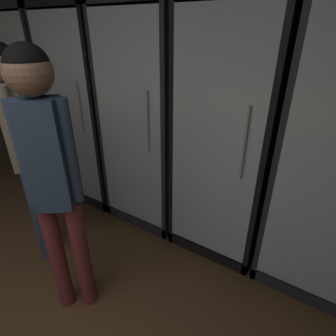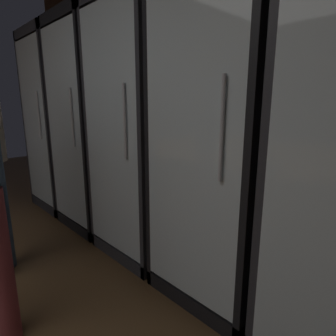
# 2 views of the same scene
# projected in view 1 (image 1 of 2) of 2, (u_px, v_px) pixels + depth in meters

# --- Properties ---
(wall_back) EXTENTS (6.00, 0.06, 2.80)m
(wall_back) POSITION_uv_depth(u_px,v_px,m) (219.00, 79.00, 2.37)
(wall_back) COLOR black
(wall_back) RESTS_ON ground
(cooler_far_left) EXTENTS (0.74, 0.62, 2.05)m
(cooler_far_left) POSITION_uv_depth(u_px,v_px,m) (49.00, 101.00, 3.33)
(cooler_far_left) COLOR #2B2B30
(cooler_far_left) RESTS_ON ground
(cooler_left) EXTENTS (0.74, 0.62, 2.05)m
(cooler_left) POSITION_uv_depth(u_px,v_px,m) (94.00, 109.00, 2.95)
(cooler_left) COLOR black
(cooler_left) RESTS_ON ground
(cooler_center) EXTENTS (0.74, 0.62, 2.05)m
(cooler_center) POSITION_uv_depth(u_px,v_px,m) (152.00, 122.00, 2.57)
(cooler_center) COLOR #2B2B30
(cooler_center) RESTS_ON ground
(cooler_right) EXTENTS (0.74, 0.62, 2.05)m
(cooler_right) POSITION_uv_depth(u_px,v_px,m) (231.00, 138.00, 2.19)
(cooler_right) COLOR black
(cooler_right) RESTS_ON ground
(shopper_near) EXTENTS (0.28, 0.24, 1.73)m
(shopper_near) POSITION_uv_depth(u_px,v_px,m) (18.00, 133.00, 1.97)
(shopper_near) COLOR #384C66
(shopper_near) RESTS_ON ground
(shopper_far) EXTENTS (0.26, 0.25, 1.74)m
(shopper_far) POSITION_uv_depth(u_px,v_px,m) (50.00, 168.00, 1.52)
(shopper_far) COLOR brown
(shopper_far) RESTS_ON ground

